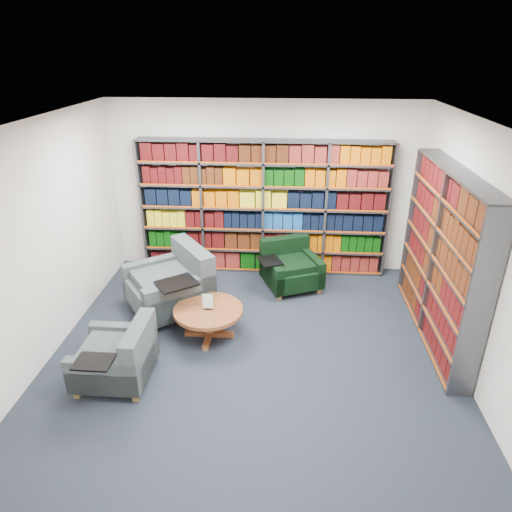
# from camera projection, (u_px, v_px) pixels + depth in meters

# --- Properties ---
(room_shell) EXTENTS (5.02, 5.02, 2.82)m
(room_shell) POSITION_uv_depth(u_px,v_px,m) (252.00, 250.00, 5.20)
(room_shell) COLOR black
(room_shell) RESTS_ON ground
(bookshelf_back) EXTENTS (4.00, 0.28, 2.20)m
(bookshelf_back) POSITION_uv_depth(u_px,v_px,m) (263.00, 209.00, 7.45)
(bookshelf_back) COLOR #47494F
(bookshelf_back) RESTS_ON ground
(bookshelf_right) EXTENTS (0.28, 2.50, 2.20)m
(bookshelf_right) POSITION_uv_depth(u_px,v_px,m) (442.00, 258.00, 5.72)
(bookshelf_right) COLOR #47494F
(bookshelf_right) RESTS_ON ground
(chair_teal_left) EXTENTS (1.44, 1.45, 0.94)m
(chair_teal_left) POSITION_uv_depth(u_px,v_px,m) (175.00, 286.00, 6.57)
(chair_teal_left) COLOR #051A3F
(chair_teal_left) RESTS_ON ground
(chair_green_right) EXTENTS (1.08, 1.05, 0.73)m
(chair_green_right) POSITION_uv_depth(u_px,v_px,m) (289.00, 268.00, 7.28)
(chair_green_right) COLOR black
(chair_green_right) RESTS_ON ground
(chair_teal_front) EXTENTS (0.81, 0.94, 0.73)m
(chair_teal_front) POSITION_uv_depth(u_px,v_px,m) (121.00, 358.00, 5.18)
(chair_teal_front) COLOR #051A3F
(chair_teal_front) RESTS_ON ground
(coffee_table) EXTENTS (0.90, 0.90, 0.63)m
(coffee_table) POSITION_uv_depth(u_px,v_px,m) (208.00, 314.00, 5.94)
(coffee_table) COLOR brown
(coffee_table) RESTS_ON ground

